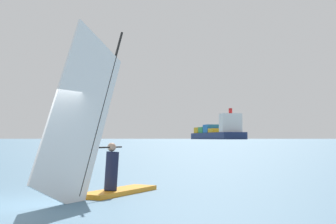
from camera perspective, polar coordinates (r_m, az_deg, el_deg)
name	(u,v)px	position (r m, az deg, el deg)	size (l,w,h in m)	color
ground_plane	(11,207)	(10.71, -18.26, -10.70)	(4000.00, 4000.00, 0.00)	#476B84
windsurfer	(99,149)	(11.71, -8.27, -4.42)	(1.08, 4.65, 4.49)	orange
cargo_ship	(216,133)	(599.42, 5.79, -2.46)	(100.03, 142.71, 35.37)	navy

